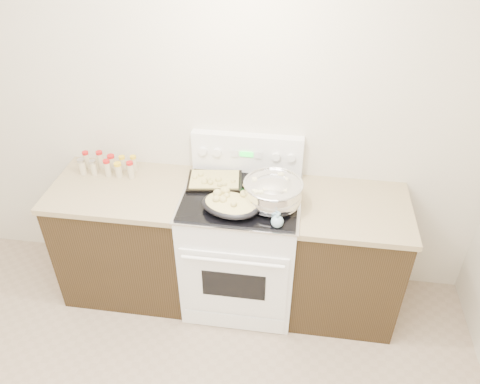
# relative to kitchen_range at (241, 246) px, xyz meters

# --- Properties ---
(room_shell) EXTENTS (4.10, 3.60, 2.75)m
(room_shell) POSITION_rel_kitchen_range_xyz_m (-0.35, -1.42, 1.21)
(room_shell) COLOR beige
(room_shell) RESTS_ON ground
(counter_left) EXTENTS (0.93, 0.67, 0.92)m
(counter_left) POSITION_rel_kitchen_range_xyz_m (-0.83, 0.01, -0.03)
(counter_left) COLOR black
(counter_left) RESTS_ON ground
(counter_right) EXTENTS (0.73, 0.67, 0.92)m
(counter_right) POSITION_rel_kitchen_range_xyz_m (0.73, 0.01, -0.03)
(counter_right) COLOR black
(counter_right) RESTS_ON ground
(kitchen_range) EXTENTS (0.78, 0.73, 1.22)m
(kitchen_range) POSITION_rel_kitchen_range_xyz_m (0.00, 0.00, 0.00)
(kitchen_range) COLOR white
(kitchen_range) RESTS_ON ground
(mixing_bowl) EXTENTS (0.47, 0.47, 0.22)m
(mixing_bowl) POSITION_rel_kitchen_range_xyz_m (0.21, -0.08, 0.54)
(mixing_bowl) COLOR silver
(mixing_bowl) RESTS_ON kitchen_range
(roasting_pan) EXTENTS (0.42, 0.34, 0.11)m
(roasting_pan) POSITION_rel_kitchen_range_xyz_m (-0.05, -0.18, 0.50)
(roasting_pan) COLOR black
(roasting_pan) RESTS_ON kitchen_range
(baking_sheet) EXTENTS (0.39, 0.29, 0.06)m
(baking_sheet) POSITION_rel_kitchen_range_xyz_m (-0.20, 0.10, 0.47)
(baking_sheet) COLOR black
(baking_sheet) RESTS_ON kitchen_range
(wooden_spoon) EXTENTS (0.18, 0.21, 0.04)m
(wooden_spoon) POSITION_rel_kitchen_range_xyz_m (0.04, -0.06, 0.46)
(wooden_spoon) COLOR #AD874F
(wooden_spoon) RESTS_ON kitchen_range
(blue_ladle) EXTENTS (0.11, 0.26, 0.10)m
(blue_ladle) POSITION_rel_kitchen_range_xyz_m (0.26, -0.27, 0.49)
(blue_ladle) COLOR #78A2B3
(blue_ladle) RESTS_ON kitchen_range
(spice_jars) EXTENTS (0.40, 0.15, 0.13)m
(spice_jars) POSITION_rel_kitchen_range_xyz_m (-0.96, 0.16, 0.49)
(spice_jars) COLOR #BFB28C
(spice_jars) RESTS_ON counter_left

